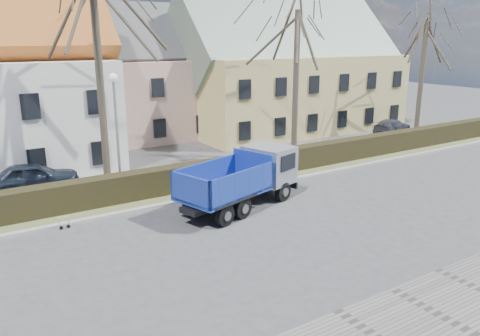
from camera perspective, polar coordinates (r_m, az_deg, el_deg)
ground at (r=18.15m, az=-1.56°, el=-8.49°), size 120.00×120.00×0.00m
curb_far at (r=21.93m, az=-7.73°, el=-4.11°), size 80.00×0.30×0.12m
grass_strip at (r=23.32m, az=-9.38°, el=-2.99°), size 80.00×3.00×0.10m
hedge at (r=22.96m, az=-9.25°, el=-1.71°), size 60.00×0.90×1.30m
building_pink at (r=36.60m, az=-12.45°, el=9.92°), size 10.80×8.80×8.00m
building_yellow at (r=39.79m, az=5.84°, el=11.00°), size 18.80×10.80×8.50m
tree_1 at (r=23.68m, az=-16.88°, el=12.35°), size 9.20×9.20×12.65m
tree_2 at (r=29.34m, az=6.87°, el=11.79°), size 8.00×8.00×11.00m
tree_3 at (r=38.05m, az=21.35°, el=11.30°), size 7.60×7.60×10.45m
dump_truck at (r=20.68m, az=-0.43°, el=-1.63°), size 6.81×4.14×2.56m
streetlight at (r=22.71m, az=-14.73°, el=3.82°), size 0.46×0.46×5.93m
cart_frame at (r=20.04m, az=-21.15°, el=-6.27°), size 0.67×0.41×0.59m
parked_car_a at (r=25.49m, az=-23.81°, el=-0.95°), size 4.44×2.31×1.44m
parked_car_b at (r=39.25m, az=18.02°, el=4.85°), size 4.33×2.59×1.17m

